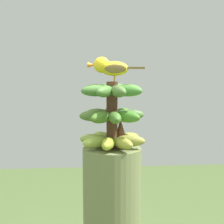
# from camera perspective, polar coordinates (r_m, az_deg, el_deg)

# --- Properties ---
(banana_bunch) EXTENTS (0.24, 0.24, 0.24)m
(banana_bunch) POSITION_cam_1_polar(r_m,az_deg,el_deg) (1.38, 0.02, -0.53)
(banana_bunch) COLOR #4C2D1E
(banana_bunch) RESTS_ON banana_tree
(perched_bird) EXTENTS (0.21, 0.07, 0.09)m
(perched_bird) POSITION_cam_1_polar(r_m,az_deg,el_deg) (1.38, -0.38, 6.71)
(perched_bird) COLOR #C68933
(perched_bird) RESTS_ON banana_bunch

